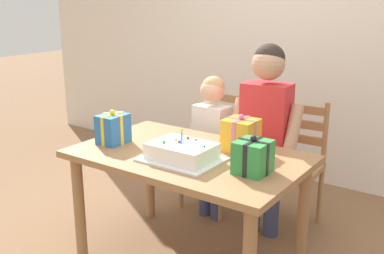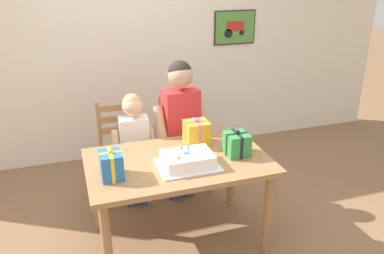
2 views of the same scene
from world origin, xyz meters
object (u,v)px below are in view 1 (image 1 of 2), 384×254
object	(u,v)px
dining_table	(189,169)
child_older	(266,123)
chair_left	(218,149)
gift_box_beside_cake	(113,129)
child_younger	(212,134)
chair_right	(290,165)
birthday_cake	(182,152)
gift_box_red_large	(253,157)
gift_box_corner_small	(241,135)

from	to	relation	value
dining_table	child_older	world-z (taller)	child_older
chair_left	child_older	bearing A→B (deg)	-23.95
gift_box_beside_cake	child_younger	xyz separation A→B (m)	(0.29, 0.72, -0.16)
chair_left	child_older	world-z (taller)	child_older
gift_box_beside_cake	chair_right	world-z (taller)	gift_box_beside_cake
birthday_cake	gift_box_red_large	distance (m)	0.42
birthday_cake	gift_box_beside_cake	bearing A→B (deg)	178.91
gift_box_corner_small	chair_left	bearing A→B (deg)	131.27
chair_left	chair_right	size ratio (longest dim) A/B	1.00
gift_box_corner_small	dining_table	bearing A→B (deg)	-134.89
gift_box_beside_cake	chair_right	size ratio (longest dim) A/B	0.24
dining_table	child_younger	world-z (taller)	child_younger
birthday_cake	chair_right	world-z (taller)	birthday_cake
child_older	dining_table	bearing A→B (deg)	-108.78
child_older	child_younger	distance (m)	0.46
birthday_cake	gift_box_corner_small	distance (m)	0.40
gift_box_corner_small	chair_left	distance (m)	0.88
gift_box_beside_cake	child_older	world-z (taller)	child_older
dining_table	gift_box_beside_cake	bearing A→B (deg)	-167.84
gift_box_corner_small	chair_left	xyz separation A→B (m)	(-0.53, 0.61, -0.36)
child_older	gift_box_beside_cake	bearing A→B (deg)	-135.03
chair_right	chair_left	bearing A→B (deg)	-180.00
gift_box_beside_cake	gift_box_corner_small	world-z (taller)	gift_box_corner_small
child_older	birthday_cake	bearing A→B (deg)	-103.01
dining_table	chair_right	distance (m)	0.90
child_older	child_younger	bearing A→B (deg)	179.92
birthday_cake	gift_box_red_large	xyz separation A→B (m)	(0.42, 0.07, 0.04)
gift_box_beside_cake	chair_left	world-z (taller)	gift_box_beside_cake
chair_left	chair_right	world-z (taller)	same
dining_table	chair_left	distance (m)	0.90
gift_box_corner_small	child_younger	xyz separation A→B (m)	(-0.45, 0.38, -0.17)
chair_right	gift_box_corner_small	bearing A→B (deg)	-97.55
dining_table	gift_box_red_large	bearing A→B (deg)	-6.81
chair_left	child_younger	world-z (taller)	child_younger
gift_box_red_large	gift_box_corner_small	world-z (taller)	gift_box_corner_small
gift_box_red_large	gift_box_beside_cake	size ratio (longest dim) A/B	0.95
gift_box_beside_cake	gift_box_corner_small	distance (m)	0.81
gift_box_beside_cake	chair_left	distance (m)	1.03
gift_box_red_large	child_older	xyz separation A→B (m)	(-0.25, 0.66, -0.00)
dining_table	child_older	distance (m)	0.67
chair_right	child_younger	size ratio (longest dim) A/B	0.84
dining_table	chair_right	bearing A→B (deg)	69.80
chair_right	child_older	bearing A→B (deg)	-113.84
gift_box_corner_small	child_older	bearing A→B (deg)	93.05
chair_right	child_older	xyz separation A→B (m)	(-0.10, -0.23, 0.35)
gift_box_red_large	gift_box_beside_cake	distance (m)	0.97
gift_box_corner_small	child_older	world-z (taller)	child_older
chair_left	child_younger	bearing A→B (deg)	-70.16
child_younger	dining_table	bearing A→B (deg)	-69.74
dining_table	chair_left	bearing A→B (deg)	110.15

